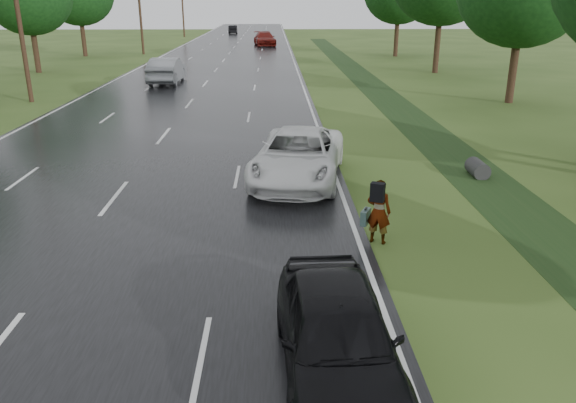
% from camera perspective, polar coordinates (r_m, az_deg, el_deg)
% --- Properties ---
extents(road, '(14.00, 180.00, 0.04)m').
position_cam_1_polar(road, '(53.24, -6.81, 13.72)').
color(road, black).
rests_on(road, ground).
extents(edge_stripe_east, '(0.12, 180.00, 0.01)m').
position_cam_1_polar(edge_stripe_east, '(53.07, 0.68, 13.86)').
color(edge_stripe_east, silver).
rests_on(edge_stripe_east, road).
extents(edge_stripe_west, '(0.12, 180.00, 0.01)m').
position_cam_1_polar(edge_stripe_west, '(54.25, -14.13, 13.42)').
color(edge_stripe_west, silver).
rests_on(edge_stripe_west, road).
extents(center_line, '(0.12, 180.00, 0.01)m').
position_cam_1_polar(center_line, '(53.23, -6.81, 13.75)').
color(center_line, silver).
rests_on(center_line, road).
extents(drainage_ditch, '(2.20, 120.00, 0.56)m').
position_cam_1_polar(drainage_ditch, '(27.86, 12.72, 7.93)').
color(drainage_ditch, '#1A3313').
rests_on(drainage_ditch, ground).
extents(utility_pole_mid, '(1.60, 0.26, 10.00)m').
position_cam_1_polar(utility_pole_mid, '(35.57, -25.82, 17.40)').
color(utility_pole_mid, '#342215').
rests_on(utility_pole_mid, ground).
extents(utility_pole_far, '(1.60, 0.26, 10.00)m').
position_cam_1_polar(utility_pole_far, '(64.26, -14.87, 18.88)').
color(utility_pole_far, '#342215').
rests_on(utility_pole_far, ground).
extents(utility_pole_distant, '(1.60, 0.26, 10.00)m').
position_cam_1_polar(utility_pole_distant, '(93.78, -10.69, 19.28)').
color(utility_pole_distant, '#342215').
rests_on(utility_pole_distant, ground).
extents(pedestrian, '(0.78, 0.82, 1.59)m').
position_cam_1_polar(pedestrian, '(13.49, 9.12, -0.93)').
color(pedestrian, '#A5998C').
rests_on(pedestrian, ground).
extents(white_pickup, '(3.57, 6.07, 1.59)m').
position_cam_1_polar(white_pickup, '(17.98, 1.04, 4.64)').
color(white_pickup, white).
rests_on(white_pickup, road).
extents(dark_sedan, '(1.91, 4.42, 1.48)m').
position_cam_1_polar(dark_sedan, '(8.73, 5.05, -13.28)').
color(dark_sedan, black).
rests_on(dark_sedan, road).
extents(silver_sedan, '(1.95, 5.36, 1.75)m').
position_cam_1_polar(silver_sedan, '(40.91, -12.21, 12.89)').
color(silver_sedan, gray).
rests_on(silver_sedan, road).
extents(far_car_red, '(3.15, 6.11, 1.69)m').
position_cam_1_polar(far_car_red, '(73.97, -2.38, 16.18)').
color(far_car_red, maroon).
rests_on(far_car_red, road).
extents(far_car_dark, '(1.57, 4.19, 1.37)m').
position_cam_1_polar(far_car_dark, '(101.72, -5.61, 17.00)').
color(far_car_dark, black).
rests_on(far_car_dark, road).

